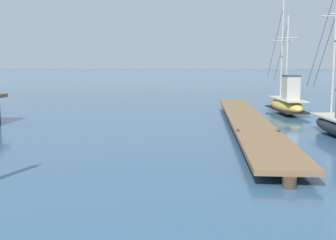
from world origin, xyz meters
name	(u,v)px	position (x,y,z in m)	size (l,w,h in m)	color
floating_dock	(247,120)	(5.76, 17.54, 0.36)	(2.23, 20.88, 0.53)	brown
fishing_boat_1	(287,102)	(8.91, 23.24, 0.71)	(1.88, 7.00, 7.12)	gold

